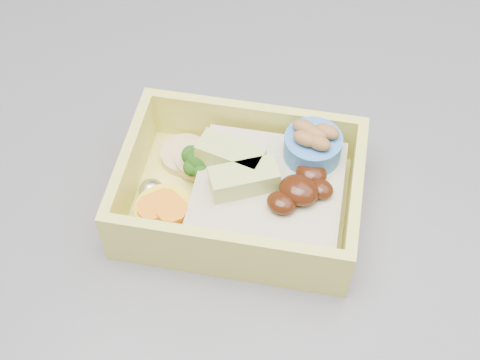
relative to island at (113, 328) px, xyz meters
The scene contains 2 objects.
island is the anchor object (origin of this frame).
bento_box 0.52m from the island, ahead, with size 0.19×0.16×0.06m.
Camera 1 is at (0.34, -0.35, 1.32)m, focal length 50.00 mm.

